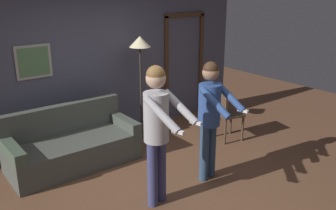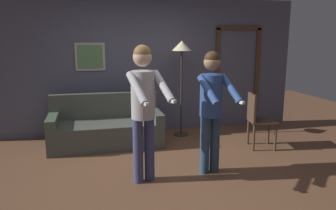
{
  "view_description": "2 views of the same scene",
  "coord_description": "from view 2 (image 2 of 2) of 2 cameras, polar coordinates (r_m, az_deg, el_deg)",
  "views": [
    {
      "loc": [
        -2.71,
        -3.57,
        2.66
      ],
      "look_at": [
        -0.08,
        -0.14,
        1.22
      ],
      "focal_mm": 40.0,
      "sensor_mm": 36.0,
      "label": 1
    },
    {
      "loc": [
        -0.96,
        -4.21,
        1.84
      ],
      "look_at": [
        0.03,
        -0.08,
        0.97
      ],
      "focal_mm": 35.0,
      "sensor_mm": 36.0,
      "label": 2
    }
  ],
  "objects": [
    {
      "name": "person_standing_left",
      "position": [
        4.08,
        -4.27,
        0.74
      ],
      "size": [
        0.54,
        0.7,
        1.76
      ],
      "color": "#3E4275",
      "rests_on": "ground_plane"
    },
    {
      "name": "couch",
      "position": [
        5.81,
        -10.71,
        -4.21
      ],
      "size": [
        1.9,
        0.85,
        0.87
      ],
      "color": "#4D5149",
      "rests_on": "ground_plane"
    },
    {
      "name": "back_wall_assembly",
      "position": [
        6.44,
        -4.72,
        6.75
      ],
      "size": [
        6.4,
        0.1,
        2.6
      ],
      "color": "#515469",
      "rests_on": "ground_plane"
    },
    {
      "name": "ground_plane",
      "position": [
        4.69,
        -0.63,
        -11.49
      ],
      "size": [
        12.0,
        12.0,
        0.0
      ],
      "primitive_type": "plane",
      "color": "brown"
    },
    {
      "name": "torchiere_lamp",
      "position": [
        6.1,
        2.4,
        8.6
      ],
      "size": [
        0.36,
        0.36,
        1.79
      ],
      "color": "#332D28",
      "rests_on": "ground_plane"
    },
    {
      "name": "dining_chair_distant",
      "position": [
        5.72,
        15.3,
        -2.09
      ],
      "size": [
        0.5,
        0.5,
        0.93
      ],
      "color": "#4C3828",
      "rests_on": "ground_plane"
    },
    {
      "name": "person_standing_right",
      "position": [
        4.42,
        7.61,
        0.61
      ],
      "size": [
        0.51,
        0.62,
        1.67
      ],
      "color": "navy",
      "rests_on": "ground_plane"
    }
  ]
}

